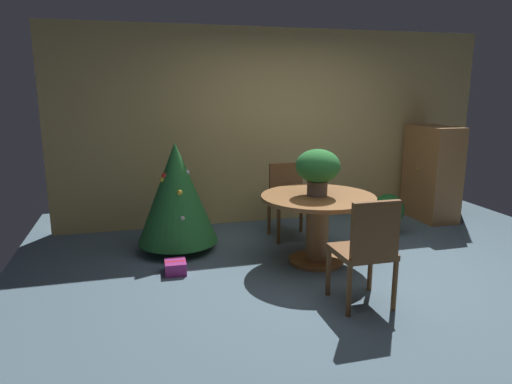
{
  "coord_description": "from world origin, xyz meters",
  "views": [
    {
      "loc": [
        -1.93,
        -3.86,
        1.82
      ],
      "look_at": [
        -0.86,
        0.15,
        0.88
      ],
      "focal_mm": 32.23,
      "sensor_mm": 36.0,
      "label": 1
    }
  ],
  "objects_px": {
    "flower_vase": "(318,168)",
    "wooden_chair_far": "(289,196)",
    "gift_box_purple": "(176,267)",
    "potted_plant": "(388,212)",
    "round_dining_table": "(318,216)",
    "wooden_cabinet": "(432,173)",
    "wooden_chair_near": "(367,247)",
    "holiday_tree": "(177,193)"
  },
  "relations": [
    {
      "from": "flower_vase",
      "to": "wooden_chair_near",
      "type": "bearing_deg",
      "value": -89.37
    },
    {
      "from": "wooden_chair_near",
      "to": "gift_box_purple",
      "type": "height_order",
      "value": "wooden_chair_near"
    },
    {
      "from": "flower_vase",
      "to": "wooden_chair_far",
      "type": "height_order",
      "value": "flower_vase"
    },
    {
      "from": "wooden_cabinet",
      "to": "potted_plant",
      "type": "bearing_deg",
      "value": -152.92
    },
    {
      "from": "wooden_chair_far",
      "to": "potted_plant",
      "type": "relative_size",
      "value": 1.77
    },
    {
      "from": "flower_vase",
      "to": "wooden_cabinet",
      "type": "xyz_separation_m",
      "value": [
        2.22,
        1.18,
        -0.37
      ]
    },
    {
      "from": "wooden_chair_far",
      "to": "potted_plant",
      "type": "distance_m",
      "value": 1.3
    },
    {
      "from": "round_dining_table",
      "to": "gift_box_purple",
      "type": "distance_m",
      "value": 1.55
    },
    {
      "from": "wooden_chair_near",
      "to": "flower_vase",
      "type": "bearing_deg",
      "value": 90.63
    },
    {
      "from": "wooden_chair_near",
      "to": "holiday_tree",
      "type": "distance_m",
      "value": 2.3
    },
    {
      "from": "wooden_chair_far",
      "to": "potted_plant",
      "type": "bearing_deg",
      "value": -10.59
    },
    {
      "from": "round_dining_table",
      "to": "potted_plant",
      "type": "bearing_deg",
      "value": 29.06
    },
    {
      "from": "wooden_chair_near",
      "to": "holiday_tree",
      "type": "height_order",
      "value": "holiday_tree"
    },
    {
      "from": "wooden_cabinet",
      "to": "wooden_chair_far",
      "type": "bearing_deg",
      "value": -173.56
    },
    {
      "from": "holiday_tree",
      "to": "wooden_cabinet",
      "type": "bearing_deg",
      "value": 6.6
    },
    {
      "from": "wooden_cabinet",
      "to": "round_dining_table",
      "type": "bearing_deg",
      "value": -151.78
    },
    {
      "from": "wooden_chair_far",
      "to": "gift_box_purple",
      "type": "xyz_separation_m",
      "value": [
        -1.49,
        -0.85,
        -0.45
      ]
    },
    {
      "from": "flower_vase",
      "to": "gift_box_purple",
      "type": "xyz_separation_m",
      "value": [
        -1.47,
        0.08,
        -0.96
      ]
    },
    {
      "from": "gift_box_purple",
      "to": "potted_plant",
      "type": "distance_m",
      "value": 2.82
    },
    {
      "from": "flower_vase",
      "to": "wooden_cabinet",
      "type": "distance_m",
      "value": 2.54
    },
    {
      "from": "wooden_chair_near",
      "to": "potted_plant",
      "type": "bearing_deg",
      "value": 54.46
    },
    {
      "from": "round_dining_table",
      "to": "wooden_cabinet",
      "type": "bearing_deg",
      "value": 28.22
    },
    {
      "from": "holiday_tree",
      "to": "wooden_chair_near",
      "type": "bearing_deg",
      "value": -52.84
    },
    {
      "from": "wooden_chair_far",
      "to": "wooden_chair_near",
      "type": "bearing_deg",
      "value": -90.0
    },
    {
      "from": "round_dining_table",
      "to": "wooden_cabinet",
      "type": "distance_m",
      "value": 2.51
    },
    {
      "from": "wooden_chair_near",
      "to": "gift_box_purple",
      "type": "distance_m",
      "value": 1.94
    },
    {
      "from": "wooden_chair_near",
      "to": "wooden_cabinet",
      "type": "bearing_deg",
      "value": 45.52
    },
    {
      "from": "flower_vase",
      "to": "potted_plant",
      "type": "distance_m",
      "value": 1.63
    },
    {
      "from": "potted_plant",
      "to": "wooden_chair_near",
      "type": "bearing_deg",
      "value": -125.54
    },
    {
      "from": "wooden_chair_near",
      "to": "holiday_tree",
      "type": "relative_size",
      "value": 0.77
    },
    {
      "from": "round_dining_table",
      "to": "flower_vase",
      "type": "distance_m",
      "value": 0.52
    },
    {
      "from": "wooden_chair_far",
      "to": "holiday_tree",
      "type": "xyz_separation_m",
      "value": [
        -1.39,
        -0.17,
        0.16
      ]
    },
    {
      "from": "round_dining_table",
      "to": "wooden_chair_near",
      "type": "height_order",
      "value": "wooden_chair_near"
    },
    {
      "from": "gift_box_purple",
      "to": "potted_plant",
      "type": "height_order",
      "value": "potted_plant"
    },
    {
      "from": "gift_box_purple",
      "to": "potted_plant",
      "type": "bearing_deg",
      "value": 12.65
    },
    {
      "from": "wooden_cabinet",
      "to": "potted_plant",
      "type": "distance_m",
      "value": 1.13
    },
    {
      "from": "wooden_chair_near",
      "to": "gift_box_purple",
      "type": "bearing_deg",
      "value": 142.33
    },
    {
      "from": "wooden_chair_far",
      "to": "potted_plant",
      "type": "height_order",
      "value": "wooden_chair_far"
    },
    {
      "from": "wooden_chair_far",
      "to": "wooden_cabinet",
      "type": "height_order",
      "value": "wooden_cabinet"
    },
    {
      "from": "wooden_chair_near",
      "to": "holiday_tree",
      "type": "xyz_separation_m",
      "value": [
        -1.39,
        1.83,
        0.14
      ]
    },
    {
      "from": "holiday_tree",
      "to": "gift_box_purple",
      "type": "xyz_separation_m",
      "value": [
        -0.1,
        -0.68,
        -0.61
      ]
    },
    {
      "from": "round_dining_table",
      "to": "gift_box_purple",
      "type": "height_order",
      "value": "round_dining_table"
    }
  ]
}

